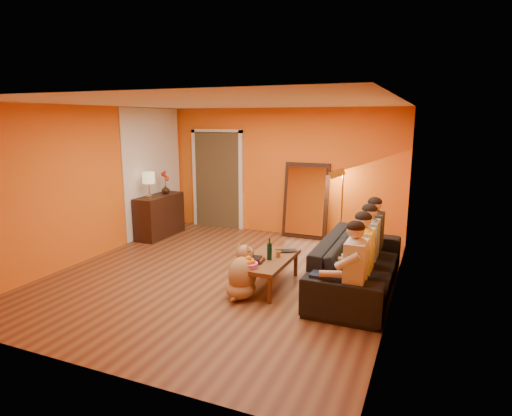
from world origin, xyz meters
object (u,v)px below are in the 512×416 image
at_px(mirror_frame, 306,201).
at_px(laptop, 287,252).
at_px(person_mid_left, 363,258).
at_px(sofa, 358,264).
at_px(person_far_right, 374,237).
at_px(floor_lamp, 342,208).
at_px(tumbler, 278,254).
at_px(coffee_table, 267,272).
at_px(table_lamp, 149,185).
at_px(sideboard, 160,216).
at_px(person_mid_right, 369,246).
at_px(wine_bottle, 269,249).
at_px(person_far_left, 355,271).
at_px(vase, 166,189).
at_px(dog, 243,271).

bearing_deg(mirror_frame, laptop, -80.14).
bearing_deg(person_mid_left, mirror_frame, 119.56).
distance_m(sofa, person_far_right, 0.71).
xyz_separation_m(floor_lamp, tumbler, (-0.43, -2.35, -0.26)).
relative_size(coffee_table, laptop, 3.73).
bearing_deg(coffee_table, table_lamp, 156.19).
bearing_deg(person_far_right, person_mid_left, -90.00).
xyz_separation_m(sideboard, tumbler, (3.15, -1.55, 0.04)).
bearing_deg(person_mid_right, wine_bottle, -156.40).
xyz_separation_m(sofa, person_far_right, (0.13, 0.65, 0.24)).
xyz_separation_m(floor_lamp, laptop, (-0.37, -2.12, -0.29)).
relative_size(person_far_left, laptop, 3.73).
distance_m(table_lamp, person_far_right, 4.41).
xyz_separation_m(mirror_frame, vase, (-2.79, -0.83, 0.18)).
bearing_deg(vase, sideboard, -90.00).
xyz_separation_m(mirror_frame, sofa, (1.45, -2.34, -0.39)).
height_order(person_far_right, laptop, person_far_right).
bearing_deg(laptop, wine_bottle, -138.74).
xyz_separation_m(mirror_frame, tumbler, (0.36, -2.63, -0.30)).
bearing_deg(floor_lamp, person_far_right, -80.88).
bearing_deg(person_far_left, person_far_right, 90.00).
xyz_separation_m(person_mid_left, person_mid_right, (0.00, 0.55, 0.00)).
height_order(table_lamp, dog, table_lamp).
height_order(dog, person_far_left, person_far_left).
height_order(sideboard, floor_lamp, floor_lamp).
height_order(person_far_left, person_far_right, same).
bearing_deg(tumbler, person_mid_right, 17.89).
bearing_deg(sofa, person_far_right, -11.31).
relative_size(floor_lamp, laptop, 4.41).
bearing_deg(person_far_right, tumbler, -142.31).
distance_m(dog, person_far_right, 2.18).
bearing_deg(coffee_table, floor_lamp, 77.97).
distance_m(person_mid_left, wine_bottle, 1.29).
height_order(person_far_left, tumbler, person_far_left).
height_order(sofa, person_mid_right, person_mid_right).
xyz_separation_m(mirror_frame, floor_lamp, (0.79, -0.28, -0.04)).
xyz_separation_m(person_mid_left, person_far_right, (0.00, 1.10, 0.00)).
bearing_deg(mirror_frame, person_far_right, -46.86).
height_order(person_mid_right, wine_bottle, person_mid_right).
height_order(person_far_right, tumbler, person_far_right).
bearing_deg(vase, floor_lamp, 8.74).
relative_size(mirror_frame, sofa, 0.61).
xyz_separation_m(dog, person_mid_right, (1.52, 0.99, 0.25)).
bearing_deg(person_mid_left, dog, -163.69).
bearing_deg(person_mid_right, table_lamp, 168.92).
bearing_deg(sideboard, dog, -37.00).
relative_size(sideboard, wine_bottle, 3.81).
distance_m(person_far_left, person_far_right, 1.65).
relative_size(floor_lamp, dog, 2.02).
bearing_deg(dog, person_mid_left, -8.16).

